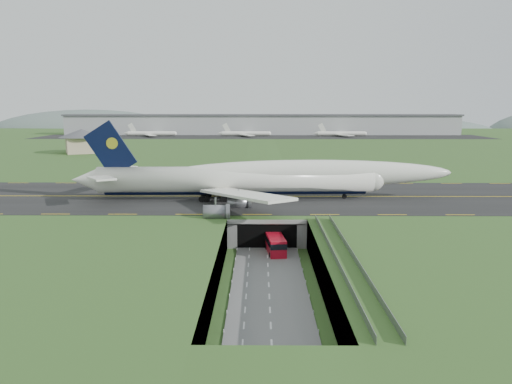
{
  "coord_description": "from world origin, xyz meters",
  "views": [
    {
      "loc": [
        -1.41,
        -88.99,
        28.54
      ],
      "look_at": [
        -2.32,
        20.0,
        9.51
      ],
      "focal_mm": 35.0,
      "sensor_mm": 36.0,
      "label": 1
    }
  ],
  "objects": [
    {
      "name": "ground",
      "position": [
        0.0,
        0.0,
        0.0
      ],
      "size": [
        900.0,
        900.0,
        0.0
      ],
      "primitive_type": "plane",
      "color": "#324F1F",
      "rests_on": "ground"
    },
    {
      "name": "trench_road",
      "position": [
        0.0,
        -7.5,
        0.1
      ],
      "size": [
        12.0,
        75.0,
        0.2
      ],
      "primitive_type": "cube",
      "color": "slate",
      "rests_on": "ground"
    },
    {
      "name": "shuttle_tram",
      "position": [
        1.63,
        4.54,
        1.84
      ],
      "size": [
        4.08,
        8.61,
        3.37
      ],
      "rotation": [
        0.0,
        0.0,
        0.12
      ],
      "color": "#B30B1E",
      "rests_on": "ground"
    },
    {
      "name": "service_building",
      "position": [
        -85.77,
        146.85,
        12.75
      ],
      "size": [
        27.59,
        27.59,
        11.39
      ],
      "rotation": [
        0.0,
        0.0,
        0.42
      ],
      "color": "tan",
      "rests_on": "ground"
    },
    {
      "name": "guideway",
      "position": [
        11.0,
        -19.11,
        5.32
      ],
      "size": [
        3.0,
        53.0,
        7.05
      ],
      "color": "#A8A8A3",
      "rests_on": "ground"
    },
    {
      "name": "distant_hills",
      "position": [
        64.38,
        430.0,
        -4.0
      ],
      "size": [
        700.0,
        91.0,
        60.0
      ],
      "color": "slate",
      "rests_on": "ground"
    },
    {
      "name": "airfield_deck",
      "position": [
        0.0,
        0.0,
        3.0
      ],
      "size": [
        800.0,
        800.0,
        6.0
      ],
      "primitive_type": "cube",
      "color": "gray",
      "rests_on": "ground"
    },
    {
      "name": "cargo_terminal",
      "position": [
        -0.11,
        299.41,
        13.96
      ],
      "size": [
        320.0,
        67.0,
        15.6
      ],
      "color": "#B2B2B2",
      "rests_on": "ground"
    },
    {
      "name": "tunnel_portal",
      "position": [
        0.0,
        16.71,
        3.33
      ],
      "size": [
        17.0,
        22.3,
        6.0
      ],
      "color": "gray",
      "rests_on": "ground"
    },
    {
      "name": "jumbo_jet",
      "position": [
        -0.79,
        29.28,
        11.28
      ],
      "size": [
        91.35,
        59.33,
        19.64
      ],
      "rotation": [
        0.0,
        0.0,
        0.03
      ],
      "color": "white",
      "rests_on": "ground"
    },
    {
      "name": "taxiway",
      "position": [
        0.0,
        33.0,
        6.09
      ],
      "size": [
        800.0,
        44.0,
        0.18
      ],
      "primitive_type": "cube",
      "color": "black",
      "rests_on": "airfield_deck"
    }
  ]
}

